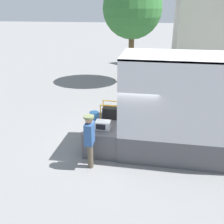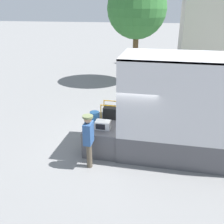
# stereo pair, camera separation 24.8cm
# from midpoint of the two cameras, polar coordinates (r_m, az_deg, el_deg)

# --- Properties ---
(ground_plane) EXTENTS (160.00, 160.00, 0.00)m
(ground_plane) POSITION_cam_midpoint_polar(r_m,az_deg,el_deg) (9.45, 2.82, -8.04)
(ground_plane) COLOR gray
(tailgate_deck) EXTENTS (1.20, 2.00, 0.94)m
(tailgate_deck) POSITION_cam_midpoint_polar(r_m,az_deg,el_deg) (9.31, -0.80, -5.18)
(tailgate_deck) COLOR #4C4C51
(tailgate_deck) RESTS_ON ground
(microwave) EXTENTS (0.52, 0.35, 0.29)m
(microwave) POSITION_cam_midpoint_polar(r_m,az_deg,el_deg) (8.64, -1.27, -2.95)
(microwave) COLOR white
(microwave) RESTS_ON tailgate_deck
(portable_generator) EXTENTS (0.74, 0.53, 0.60)m
(portable_generator) POSITION_cam_midpoint_polar(r_m,az_deg,el_deg) (9.46, 0.77, -0.04)
(portable_generator) COLOR black
(portable_generator) RESTS_ON tailgate_deck
(orange_bucket) EXTENTS (0.33, 0.33, 0.41)m
(orange_bucket) POSITION_cam_midpoint_polar(r_m,az_deg,el_deg) (9.11, -3.24, -1.17)
(orange_bucket) COLOR #3370B2
(orange_bucket) RESTS_ON tailgate_deck
(worker_person) EXTENTS (0.33, 0.44, 1.83)m
(worker_person) POSITION_cam_midpoint_polar(r_m,az_deg,el_deg) (7.83, -4.48, -5.50)
(worker_person) COLOR brown
(worker_person) RESTS_ON ground
(street_tree) EXTENTS (3.72, 3.72, 6.62)m
(street_tree) POSITION_cam_midpoint_polar(r_m,az_deg,el_deg) (16.91, 6.15, 22.37)
(street_tree) COLOR brown
(street_tree) RESTS_ON ground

